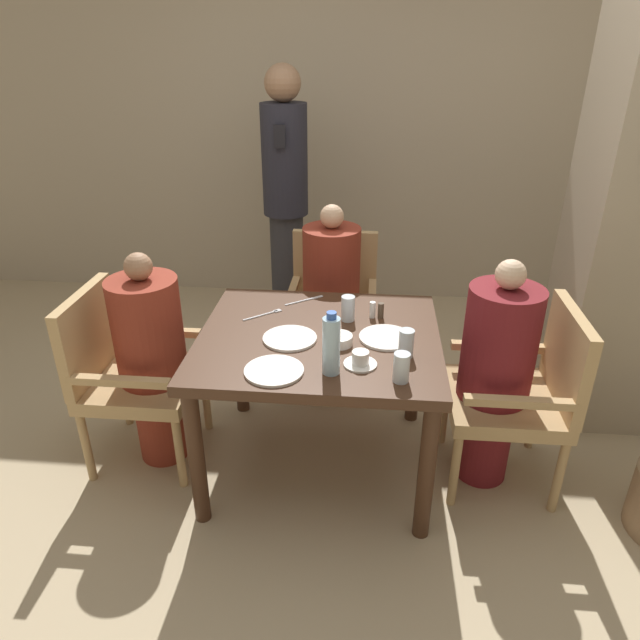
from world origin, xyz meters
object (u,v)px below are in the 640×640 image
at_px(diner_in_far_chair, 331,298).
at_px(glass_tall_near, 406,343).
at_px(chair_far_side, 333,302).
at_px(plate_main_right, 274,371).
at_px(bowl_small, 339,340).
at_px(standing_host, 286,196).
at_px(diner_in_left_chair, 152,359).
at_px(plate_dessert_center, 290,338).
at_px(plate_main_left, 386,337).
at_px(water_bottle, 331,345).
at_px(teacup_with_saucer, 360,360).
at_px(diner_in_right_chair, 495,373).
at_px(chair_right_side, 524,389).
at_px(chair_left_side, 126,369).
at_px(glass_tall_mid, 401,367).
at_px(glass_tall_far, 348,308).

bearing_deg(diner_in_far_chair, glass_tall_near, -66.93).
distance_m(chair_far_side, glass_tall_near, 1.13).
height_order(plate_main_right, bowl_small, bowl_small).
bearing_deg(standing_host, diner_in_left_chair, -105.24).
distance_m(plate_dessert_center, bowl_small, 0.22).
bearing_deg(plate_main_left, plate_main_right, -144.18).
bearing_deg(plate_dessert_center, bowl_small, -6.07).
height_order(standing_host, water_bottle, standing_host).
bearing_deg(glass_tall_near, chair_far_side, 110.24).
bearing_deg(plate_dessert_center, teacup_with_saucer, -30.89).
height_order(diner_in_right_chair, standing_host, standing_host).
bearing_deg(standing_host, teacup_with_saucer, -72.41).
distance_m(chair_right_side, standing_host, 2.06).
relative_size(diner_in_right_chair, water_bottle, 4.18).
bearing_deg(bowl_small, plate_dessert_center, 173.93).
height_order(chair_left_side, bowl_small, chair_left_side).
xyz_separation_m(chair_left_side, diner_in_right_chair, (1.72, 0.00, 0.08)).
relative_size(teacup_with_saucer, glass_tall_near, 1.15).
bearing_deg(glass_tall_mid, glass_tall_far, 114.23).
bearing_deg(diner_in_right_chair, plate_dessert_center, -176.50).
bearing_deg(standing_host, diner_in_far_chair, -65.15).
xyz_separation_m(teacup_with_saucer, water_bottle, (-0.11, -0.07, 0.10)).
xyz_separation_m(chair_left_side, chair_right_side, (1.85, 0.00, 0.00)).
xyz_separation_m(diner_in_left_chair, chair_far_side, (0.79, 0.87, -0.06)).
bearing_deg(diner_in_right_chair, water_bottle, -156.33).
relative_size(chair_far_side, teacup_with_saucer, 6.41).
height_order(plate_main_right, water_bottle, water_bottle).
xyz_separation_m(chair_left_side, glass_tall_near, (1.30, -0.15, 0.29)).
relative_size(diner_in_left_chair, glass_tall_near, 9.03).
relative_size(chair_right_side, glass_tall_near, 7.34).
bearing_deg(chair_far_side, plate_dessert_center, -97.63).
distance_m(bowl_small, glass_tall_far, 0.24).
distance_m(chair_far_side, chair_right_side, 1.27).
distance_m(diner_in_far_chair, teacup_with_saucer, 1.01).
relative_size(plate_main_right, glass_tall_mid, 1.99).
height_order(plate_main_right, glass_tall_far, glass_tall_far).
bearing_deg(water_bottle, glass_tall_near, 28.05).
bearing_deg(diner_in_far_chair, plate_dessert_center, -98.94).
bearing_deg(standing_host, plate_main_right, -83.13).
bearing_deg(glass_tall_mid, water_bottle, 172.40).
xyz_separation_m(diner_in_far_chair, standing_host, (-0.37, 0.80, 0.38)).
bearing_deg(standing_host, bowl_small, -73.87).
height_order(diner_in_far_chair, standing_host, standing_host).
height_order(chair_right_side, bowl_small, chair_right_side).
distance_m(chair_right_side, water_bottle, 0.97).
xyz_separation_m(diner_in_far_chair, bowl_small, (0.09, -0.81, 0.17)).
height_order(diner_in_far_chair, plate_main_left, diner_in_far_chair).
relative_size(plate_main_right, glass_tall_far, 1.99).
relative_size(diner_in_left_chair, glass_tall_mid, 9.03).
bearing_deg(plate_main_left, plate_dessert_center, -173.70).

